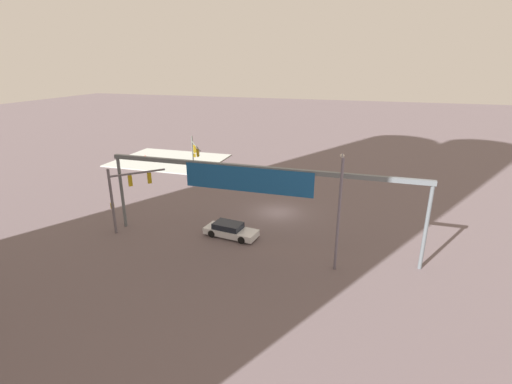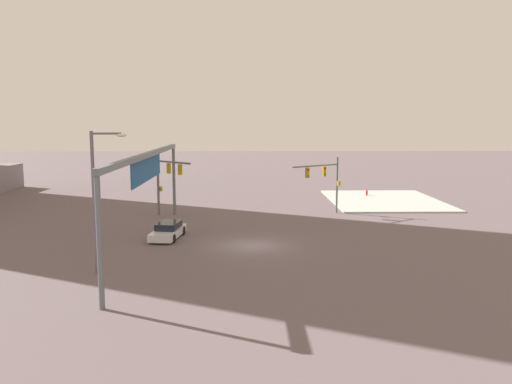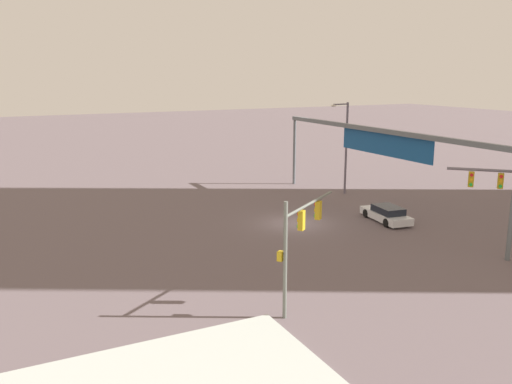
{
  "view_description": "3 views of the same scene",
  "coord_description": "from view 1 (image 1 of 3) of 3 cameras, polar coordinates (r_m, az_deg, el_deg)",
  "views": [
    {
      "loc": [
        -8.25,
        33.88,
        14.42
      ],
      "look_at": [
        2.44,
        -0.5,
        1.76
      ],
      "focal_mm": 26.15,
      "sensor_mm": 36.0,
      "label": 1
    },
    {
      "loc": [
        -36.61,
        0.4,
        8.97
      ],
      "look_at": [
        2.9,
        -0.31,
        3.53
      ],
      "focal_mm": 36.34,
      "sensor_mm": 36.0,
      "label": 2
    },
    {
      "loc": [
        33.19,
        -19.69,
        10.97
      ],
      "look_at": [
        -2.56,
        -1.93,
        2.07
      ],
      "focal_mm": 37.58,
      "sensor_mm": 36.0,
      "label": 3
    }
  ],
  "objects": [
    {
      "name": "ground_plane",
      "position": [
        37.74,
        3.32,
        -3.13
      ],
      "size": [
        237.21,
        237.21,
        0.0
      ],
      "primitive_type": "plane",
      "color": "#625458"
    },
    {
      "name": "sidewalk_corner",
      "position": [
        58.81,
        -13.09,
        4.75
      ],
      "size": [
        15.71,
        12.09,
        0.15
      ],
      "primitive_type": "cube",
      "color": "#B3BAB3",
      "rests_on": "ground"
    },
    {
      "name": "traffic_signal_near_corner",
      "position": [
        34.38,
        -19.41,
        0.32
      ],
      "size": [
        3.77,
        3.62,
        5.89
      ],
      "rotation": [
        0.0,
        0.0,
        -2.34
      ],
      "color": "slate",
      "rests_on": "ground"
    },
    {
      "name": "traffic_signal_opposite_side",
      "position": [
        47.19,
        -9.35,
        5.99
      ],
      "size": [
        3.47,
        5.0,
        5.49
      ],
      "rotation": [
        0.0,
        0.0,
        2.19
      ],
      "color": "slate",
      "rests_on": "ground"
    },
    {
      "name": "streetlamp_curved_arm",
      "position": [
        26.63,
        12.61,
        -2.28
      ],
      "size": [
        0.47,
        2.07,
        8.4
      ],
      "rotation": [
        0.0,
        0.0,
        -1.46
      ],
      "color": "slate",
      "rests_on": "ground"
    },
    {
      "name": "overhead_sign_gantry",
      "position": [
        29.09,
        -0.38,
        2.05
      ],
      "size": [
        25.66,
        0.43,
        6.79
      ],
      "color": "slate",
      "rests_on": "ground"
    },
    {
      "name": "sedan_car_approaching",
      "position": [
        32.57,
        -3.97,
        -5.83
      ],
      "size": [
        4.85,
        2.38,
        1.21
      ],
      "rotation": [
        0.0,
        0.0,
        3.01
      ],
      "color": "silver",
      "rests_on": "ground"
    },
    {
      "name": "fire_hydrant_on_curb",
      "position": [
        59.53,
        -16.58,
        5.03
      ],
      "size": [
        0.33,
        0.22,
        0.71
      ],
      "color": "red",
      "rests_on": "sidewalk_corner"
    }
  ]
}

